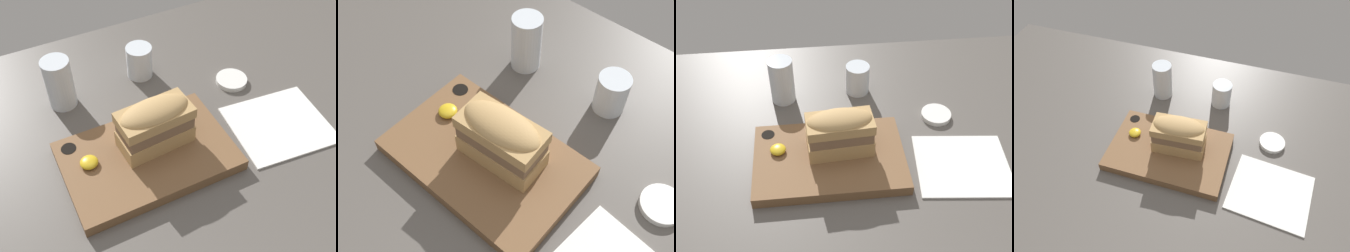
{
  "view_description": "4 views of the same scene",
  "coord_description": "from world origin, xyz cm",
  "views": [
    {
      "loc": [
        -24.66,
        -47.87,
        68.84
      ],
      "look_at": [
        -0.52,
        0.47,
        10.13
      ],
      "focal_mm": 45.0,
      "sensor_mm": 36.0,
      "label": 1
    },
    {
      "loc": [
        23.54,
        -26.77,
        65.56
      ],
      "look_at": [
        -4.02,
        5.04,
        9.04
      ],
      "focal_mm": 45.0,
      "sensor_mm": 36.0,
      "label": 2
    },
    {
      "loc": [
        -8.28,
        -62.0,
        73.14
      ],
      "look_at": [
        -1.54,
        2.47,
        11.3
      ],
      "focal_mm": 45.0,
      "sensor_mm": 36.0,
      "label": 3
    },
    {
      "loc": [
        15.33,
        -51.91,
        78.09
      ],
      "look_at": [
        -2.78,
        5.95,
        9.29
      ],
      "focal_mm": 35.0,
      "sensor_mm": 36.0,
      "label": 4
    }
  ],
  "objects": [
    {
      "name": "napkin",
      "position": [
        24.37,
        -3.36,
        2.2
      ],
      "size": [
        22.14,
        19.92,
        0.4
      ],
      "rotation": [
        0.0,
        0.0,
        -0.1
      ],
      "color": "white",
      "rests_on": "dining_table"
    },
    {
      "name": "water_glass",
      "position": [
        -15.12,
        24.11,
        7.2
      ],
      "size": [
        6.17,
        6.17,
        11.99
      ],
      "color": "silver",
      "rests_on": "dining_table"
    },
    {
      "name": "sandwich",
      "position": [
        -2.46,
        2.16,
        10.23
      ],
      "size": [
        14.72,
        8.01,
        10.45
      ],
      "rotation": [
        0.0,
        0.0,
        0.07
      ],
      "color": "tan",
      "rests_on": "serving_board"
    },
    {
      "name": "wine_glass",
      "position": [
        4.43,
        25.58,
        5.5
      ],
      "size": [
        6.16,
        6.16,
        7.91
      ],
      "color": "silver",
      "rests_on": "dining_table"
    },
    {
      "name": "serving_board",
      "position": [
        -5.08,
        0.65,
        3.31
      ],
      "size": [
        33.22,
        21.56,
        2.67
      ],
      "color": "brown",
      "rests_on": "dining_table"
    },
    {
      "name": "condiment_dish",
      "position": [
        22.72,
        13.21,
        2.6
      ],
      "size": [
        7.36,
        7.36,
        1.2
      ],
      "color": "white",
      "rests_on": "dining_table"
    },
    {
      "name": "dining_table",
      "position": [
        0.0,
        0.0,
        1.0
      ],
      "size": [
        169.51,
        95.91,
        2.0
      ],
      "color": "#56514C",
      "rests_on": "ground"
    },
    {
      "name": "mustard_dollop",
      "position": [
        -16.18,
        2.76,
        5.31
      ],
      "size": [
        3.51,
        3.51,
        1.4
      ],
      "color": "gold",
      "rests_on": "serving_board"
    }
  ]
}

